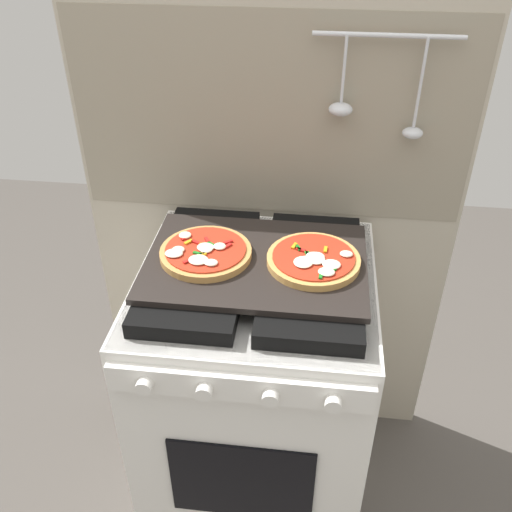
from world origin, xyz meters
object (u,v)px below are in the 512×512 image
Objects in this scene: pizza_right at (314,260)px; pizza_left at (205,252)px; baking_tray at (256,262)px; stove at (256,390)px.

pizza_left is at bearing 179.76° from pizza_right.
pizza_left is (-0.13, -0.00, 0.02)m from baking_tray.
pizza_left reaches higher than baking_tray.
stove is 0.50m from pizza_right.
pizza_right is at bearing -1.31° from baking_tray.
baking_tray is at bearing 178.69° from pizza_right.
baking_tray is 2.39× the size of pizza_left.
pizza_left reaches higher than stove.
stove is at bearing -90.00° from baking_tray.
pizza_right reaches higher than stove.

